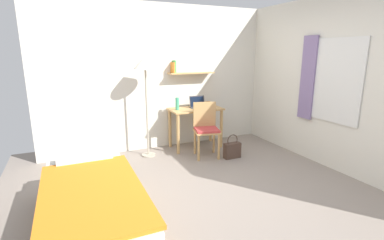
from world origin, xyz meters
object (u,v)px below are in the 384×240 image
at_px(laptop, 198,105).
at_px(book_stack, 208,104).
at_px(handbag, 232,150).
at_px(desk, 196,116).
at_px(standing_lamp, 145,68).
at_px(desk_chair, 206,127).
at_px(bed, 93,206).
at_px(water_bottle, 177,104).

distance_m(laptop, book_stack, 0.23).
xyz_separation_m(book_stack, handbag, (0.03, -0.83, -0.65)).
bearing_deg(laptop, desk, -160.04).
xyz_separation_m(standing_lamp, book_stack, (1.24, 0.14, -0.71)).
height_order(book_stack, handbag, book_stack).
bearing_deg(desk_chair, bed, -145.07).
distance_m(desk_chair, handbag, 0.59).
relative_size(standing_lamp, laptop, 5.62).
bearing_deg(handbag, laptop, 108.45).
bearing_deg(desk_chair, desk, 87.03).
xyz_separation_m(laptop, book_stack, (0.23, 0.03, -0.02)).
xyz_separation_m(bed, book_stack, (2.32, 1.93, 0.55)).
distance_m(laptop, handbag, 1.07).
bearing_deg(desk, water_bottle, -179.35).
bearing_deg(book_stack, standing_lamp, -173.70).
distance_m(bed, desk_chair, 2.45).
bearing_deg(laptop, standing_lamp, -174.08).
distance_m(standing_lamp, handbag, 1.99).
height_order(standing_lamp, book_stack, standing_lamp).
relative_size(desk_chair, handbag, 2.23).
bearing_deg(water_bottle, handbag, -48.02).
relative_size(water_bottle, book_stack, 0.99).
bearing_deg(desk_chair, water_bottle, 125.41).
height_order(desk_chair, standing_lamp, standing_lamp).
xyz_separation_m(desk, laptop, (0.06, 0.02, 0.21)).
relative_size(standing_lamp, water_bottle, 7.59).
relative_size(laptop, water_bottle, 1.35).
xyz_separation_m(desk, water_bottle, (-0.36, -0.00, 0.27)).
xyz_separation_m(bed, water_bottle, (1.66, 1.87, 0.62)).
bearing_deg(book_stack, water_bottle, -174.82).
relative_size(desk_chair, water_bottle, 4.10).
height_order(bed, laptop, laptop).
bearing_deg(standing_lamp, bed, -121.06).
bearing_deg(laptop, bed, -137.72).
bearing_deg(standing_lamp, desk, 4.92).
xyz_separation_m(bed, desk, (2.02, 1.88, 0.36)).
distance_m(water_bottle, handbag, 1.26).
bearing_deg(bed, book_stack, 39.77).
xyz_separation_m(laptop, water_bottle, (-0.43, -0.03, 0.06)).
bearing_deg(handbag, book_stack, 92.34).
bearing_deg(handbag, standing_lamp, 151.44).
bearing_deg(book_stack, laptop, -172.08).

